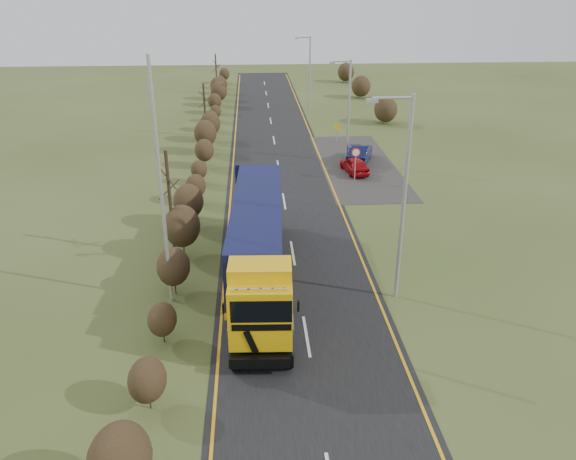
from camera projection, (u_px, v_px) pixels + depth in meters
The scene contains 14 objects.
ground at pixel (299, 289), 27.65m from camera, with size 160.00×160.00×0.00m, color #3C491F.
road at pixel (286, 212), 36.75m from camera, with size 8.00×120.00×0.02m, color black.
layby at pixel (357, 164), 46.25m from camera, with size 6.00×18.00×0.02m, color #2A2826.
lane_markings at pixel (286, 214), 36.46m from camera, with size 7.52×116.00×0.01m.
hedgerow at pixel (189, 203), 33.81m from camera, with size 2.24×102.04×6.05m.
lorry at pixel (258, 242), 27.20m from camera, with size 3.01×14.77×4.09m.
car_red_hatchback at pixel (355, 165), 44.05m from camera, with size 1.49×3.70×1.26m, color #9B070C.
car_blue_sedan at pixel (360, 153), 46.57m from camera, with size 1.59×4.55×1.50m, color #091034.
streetlight_near at pixel (402, 192), 24.85m from camera, with size 2.05×0.19×9.67m.
streetlight_mid at pixel (348, 107), 45.28m from camera, with size 1.76×0.18×8.24m.
streetlight_far at pixel (309, 71), 62.80m from camera, with size 1.77×0.18×8.29m.
left_pole at pixel (161, 189), 24.40m from camera, with size 0.16×0.16×11.29m, color #A5A8AB.
speed_sign at pixel (356, 157), 41.82m from camera, with size 0.71×0.10×2.57m.
warning_board at pixel (337, 131), 52.11m from camera, with size 0.67×0.11×1.75m.
Camera 1 is at (-2.12, -23.94, 13.98)m, focal length 35.00 mm.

